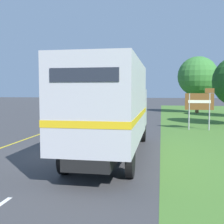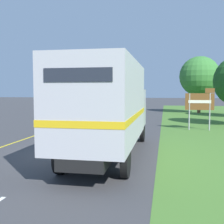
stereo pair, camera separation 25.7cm
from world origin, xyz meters
TOP-DOWN VIEW (x-y plane):
  - ground_plane at (0.00, 0.00)m, footprint 200.00×200.00m
  - edge_line_yellow at (-3.70, 12.53)m, footprint 0.12×57.61m
  - centre_dash_near at (0.00, 0.33)m, footprint 0.12×2.60m
  - centre_dash_mid_a at (0.00, 6.93)m, footprint 0.12×2.60m
  - centre_dash_mid_b at (0.00, 13.53)m, footprint 0.12×2.60m
  - centre_dash_far at (0.00, 20.13)m, footprint 0.12×2.60m
  - centre_dash_farthest at (0.00, 26.73)m, footprint 0.12×2.60m
  - horse_trailer_truck at (1.74, -0.32)m, footprint 2.48×8.59m
  - lead_car_white at (-1.98, 16.16)m, footprint 1.80×3.85m
  - highway_sign at (6.32, 8.60)m, footprint 1.91×0.09m
  - roadside_tree_far at (8.00, 24.04)m, footprint 4.77×4.77m

SIDE VIEW (x-z plane):
  - ground_plane at x=0.00m, z-range 0.00..0.00m
  - edge_line_yellow at x=-3.70m, z-range 0.00..0.01m
  - centre_dash_near at x=0.00m, z-range 0.00..0.01m
  - centre_dash_mid_a at x=0.00m, z-range 0.00..0.01m
  - centre_dash_mid_b at x=0.00m, z-range 0.00..0.01m
  - centre_dash_far at x=0.00m, z-range 0.00..0.01m
  - centre_dash_farthest at x=0.00m, z-range 0.00..0.01m
  - lead_car_white at x=-1.98m, z-range 0.02..1.78m
  - highway_sign at x=6.32m, z-range 0.42..3.28m
  - horse_trailer_truck at x=1.74m, z-range 0.20..3.94m
  - roadside_tree_far at x=8.00m, z-range 1.02..7.86m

